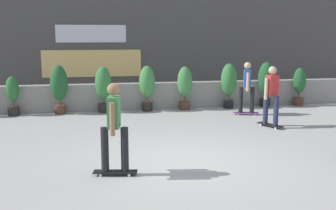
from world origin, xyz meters
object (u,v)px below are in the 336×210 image
object	(u,v)px
potted_plant_2	(59,86)
skater_by_wall_left	(247,86)
skater_foreground	(114,125)
potted_plant_7	(266,81)
potted_plant_6	(229,82)
potted_plant_1	(13,94)
potted_plant_5	(185,85)
potted_plant_3	(103,86)
skater_far_left	(271,94)
potted_plant_4	(147,85)
potted_plant_8	(299,84)

from	to	relation	value
potted_plant_2	skater_by_wall_left	world-z (taller)	skater_by_wall_left
skater_foreground	potted_plant_7	bearing A→B (deg)	47.15
potted_plant_6	potted_plant_7	xyz separation A→B (m)	(1.39, -0.00, 0.02)
potted_plant_1	potted_plant_5	size ratio (longest dim) A/B	0.85
potted_plant_5	potted_plant_6	xyz separation A→B (m)	(1.58, 0.00, 0.05)
potted_plant_7	skater_foreground	size ratio (longest dim) A/B	0.94
potted_plant_3	skater_foreground	size ratio (longest dim) A/B	0.90
skater_by_wall_left	skater_far_left	world-z (taller)	same
potted_plant_2	potted_plant_7	size ratio (longest dim) A/B	0.99
potted_plant_2	potted_plant_6	distance (m)	5.74
skater_by_wall_left	potted_plant_2	bearing A→B (deg)	167.84
potted_plant_5	potted_plant_2	bearing A→B (deg)	180.00
potted_plant_5	skater_by_wall_left	bearing A→B (deg)	-36.17
skater_foreground	potted_plant_3	bearing A→B (deg)	90.33
skater_by_wall_left	potted_plant_6	bearing A→B (deg)	97.28
potted_plant_3	skater_by_wall_left	xyz separation A→B (m)	(4.50, -1.27, 0.05)
potted_plant_2	potted_plant_4	xyz separation A→B (m)	(2.86, -0.00, -0.04)
potted_plant_3	potted_plant_4	distance (m)	1.46
potted_plant_2	potted_plant_6	world-z (taller)	potted_plant_2
potted_plant_1	potted_plant_6	size ratio (longest dim) A/B	0.80
potted_plant_1	potted_plant_3	xyz separation A→B (m)	(2.85, -0.00, 0.21)
potted_plant_5	potted_plant_6	distance (m)	1.58
potted_plant_8	potted_plant_1	bearing A→B (deg)	180.00
potted_plant_2	potted_plant_6	bearing A→B (deg)	0.00
potted_plant_3	potted_plant_4	world-z (taller)	same
potted_plant_2	potted_plant_4	size ratio (longest dim) A/B	1.04
potted_plant_5	potted_plant_4	bearing A→B (deg)	180.00
potted_plant_6	skater_far_left	world-z (taller)	skater_far_left
potted_plant_1	potted_plant_8	xyz separation A→B (m)	(9.87, -0.00, 0.10)
potted_plant_4	potted_plant_6	bearing A→B (deg)	0.00
potted_plant_3	potted_plant_4	bearing A→B (deg)	-0.00
potted_plant_2	potted_plant_5	bearing A→B (deg)	-0.00
potted_plant_2	potted_plant_4	bearing A→B (deg)	-0.00
potted_plant_6	skater_by_wall_left	distance (m)	1.28
potted_plant_4	skater_far_left	world-z (taller)	skater_far_left
potted_plant_2	skater_far_left	distance (m)	6.65
potted_plant_3	skater_foreground	xyz separation A→B (m)	(0.03, -6.14, 0.05)
potted_plant_5	potted_plant_7	size ratio (longest dim) A/B	0.93
potted_plant_1	potted_plant_2	bearing A→B (deg)	-0.00
potted_plant_6	potted_plant_8	xyz separation A→B (m)	(2.69, -0.00, -0.13)
potted_plant_7	potted_plant_3	bearing A→B (deg)	180.00
potted_plant_3	skater_by_wall_left	bearing A→B (deg)	-15.80
potted_plant_3	potted_plant_6	world-z (taller)	potted_plant_6
potted_plant_2	skater_by_wall_left	distance (m)	6.04
potted_plant_1	skater_by_wall_left	size ratio (longest dim) A/B	0.74
potted_plant_5	skater_far_left	world-z (taller)	skater_far_left
potted_plant_4	skater_foreground	size ratio (longest dim) A/B	0.90
skater_foreground	skater_far_left	distance (m)	5.44
potted_plant_1	potted_plant_6	distance (m)	7.19
potted_plant_1	potted_plant_2	xyz separation A→B (m)	(1.44, -0.00, 0.25)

